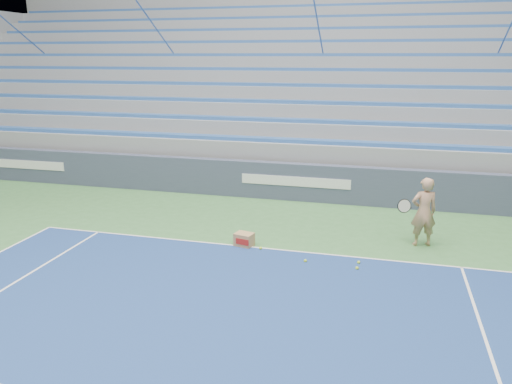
% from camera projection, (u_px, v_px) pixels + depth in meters
% --- Properties ---
extents(sponsor_barrier, '(30.00, 0.32, 1.10)m').
position_uv_depth(sponsor_barrier, '(296.00, 182.00, 14.63)').
color(sponsor_barrier, '#3B435A').
rests_on(sponsor_barrier, ground).
extents(bleachers, '(31.00, 9.15, 7.30)m').
position_uv_depth(bleachers, '(323.00, 102.00, 19.49)').
color(bleachers, gray).
rests_on(bleachers, ground).
extents(tennis_player, '(0.93, 0.88, 1.57)m').
position_uv_depth(tennis_player, '(424.00, 212.00, 11.04)').
color(tennis_player, tan).
rests_on(tennis_player, ground).
extents(ball_box, '(0.46, 0.39, 0.30)m').
position_uv_depth(ball_box, '(244.00, 240.00, 11.17)').
color(ball_box, '#A97F52').
rests_on(ball_box, ground).
extents(tennis_ball_0, '(0.07, 0.07, 0.07)m').
position_uv_depth(tennis_ball_0, '(357.00, 268.00, 9.95)').
color(tennis_ball_0, '#CBF031').
rests_on(tennis_ball_0, ground).
extents(tennis_ball_1, '(0.07, 0.07, 0.07)m').
position_uv_depth(tennis_ball_1, '(261.00, 248.00, 10.98)').
color(tennis_ball_1, '#CBF031').
rests_on(tennis_ball_1, ground).
extents(tennis_ball_2, '(0.07, 0.07, 0.07)m').
position_uv_depth(tennis_ball_2, '(359.00, 262.00, 10.23)').
color(tennis_ball_2, '#CBF031').
rests_on(tennis_ball_2, ground).
extents(tennis_ball_3, '(0.07, 0.07, 0.07)m').
position_uv_depth(tennis_ball_3, '(305.00, 261.00, 10.31)').
color(tennis_ball_3, '#CBF031').
rests_on(tennis_ball_3, ground).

